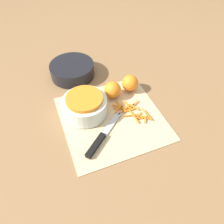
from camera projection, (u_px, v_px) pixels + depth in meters
ground_plane at (112, 118)px, 0.85m from camera, size 4.00×4.00×0.00m
cutting_board at (112, 118)px, 0.84m from camera, size 0.38×0.38×0.01m
bowl_speckled at (85, 105)px, 0.83m from camera, size 0.17×0.17×0.08m
bowl_dark at (72, 70)px, 1.00m from camera, size 0.20×0.20×0.06m
knife at (99, 141)px, 0.76m from camera, size 0.19×0.16×0.02m
orange_left at (113, 90)px, 0.90m from camera, size 0.07×0.07×0.07m
orange_right at (130, 83)px, 0.93m from camera, size 0.07×0.07×0.07m
peel_pile at (132, 111)px, 0.86m from camera, size 0.12×0.14×0.01m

